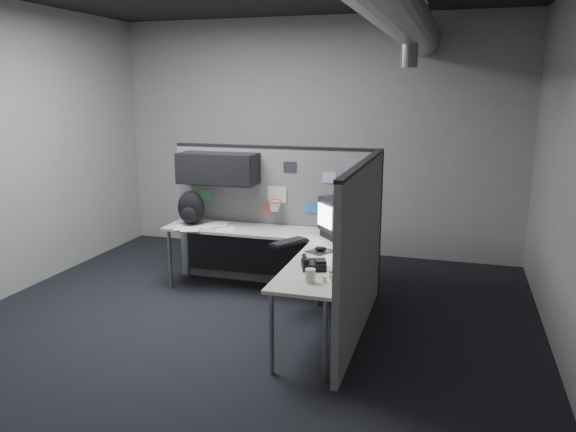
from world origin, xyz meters
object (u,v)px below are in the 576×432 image
(keyboard, at_px, (289,242))
(monitor, at_px, (341,217))
(phone, at_px, (313,264))
(desk, at_px, (279,248))
(backpack, at_px, (191,209))

(keyboard, bearing_deg, monitor, 25.97)
(monitor, xyz_separation_m, phone, (-0.02, -1.10, -0.18))
(desk, relative_size, monitor, 4.42)
(monitor, bearing_deg, phone, -86.17)
(desk, xyz_separation_m, backpack, (-1.14, 0.25, 0.31))
(monitor, xyz_separation_m, backpack, (-1.76, 0.05, -0.03))
(keyboard, xyz_separation_m, backpack, (-1.31, 0.47, 0.17))
(keyboard, height_order, backpack, backpack)
(desk, bearing_deg, backpack, 167.36)
(backpack, bearing_deg, desk, -7.52)
(keyboard, relative_size, backpack, 1.16)
(desk, relative_size, keyboard, 5.09)
(keyboard, relative_size, phone, 1.62)
(desk, height_order, phone, phone)
(monitor, relative_size, keyboard, 1.15)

